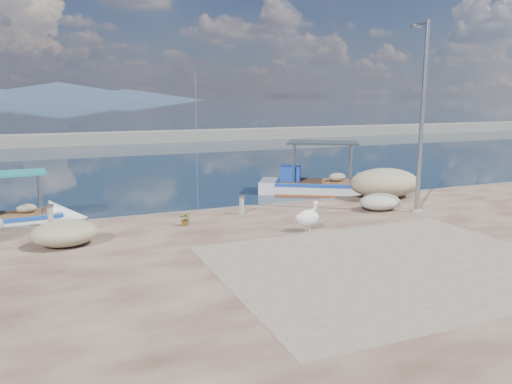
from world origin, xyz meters
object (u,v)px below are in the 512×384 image
object	(u,v)px
boat_right	(320,189)
pelican	(308,217)
boat_left	(9,223)
lamp_post	(421,125)
bollard_near	(242,204)

from	to	relation	value
boat_right	pelican	xyz separation A→B (m)	(-4.93, -7.79, 0.73)
boat_right	pelican	bearing A→B (deg)	-91.64
boat_left	boat_right	distance (m)	14.22
boat_left	boat_right	world-z (taller)	boat_right
boat_right	lamp_post	xyz separation A→B (m)	(0.19, -6.92, 3.56)
boat_left	pelican	xyz separation A→B (m)	(9.22, -6.39, 0.78)
pelican	bollard_near	xyz separation A→B (m)	(-1.15, 3.05, -0.08)
pelican	boat_left	bearing A→B (deg)	145.08
boat_right	lamp_post	world-z (taller)	lamp_post
boat_left	lamp_post	xyz separation A→B (m)	(14.34, -5.52, 3.61)
boat_right	bollard_near	xyz separation A→B (m)	(-6.08, -4.74, 0.65)
lamp_post	bollard_near	world-z (taller)	lamp_post
pelican	lamp_post	xyz separation A→B (m)	(5.12, 0.87, 2.83)
boat_right	bollard_near	world-z (taller)	boat_right
pelican	bollard_near	size ratio (longest dim) A/B	1.42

